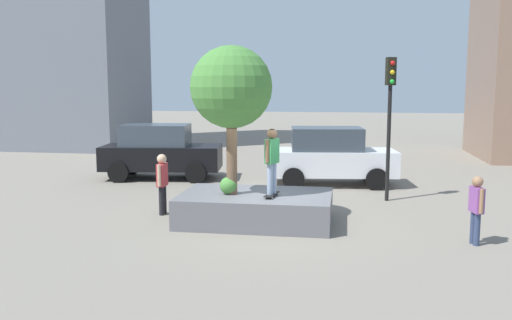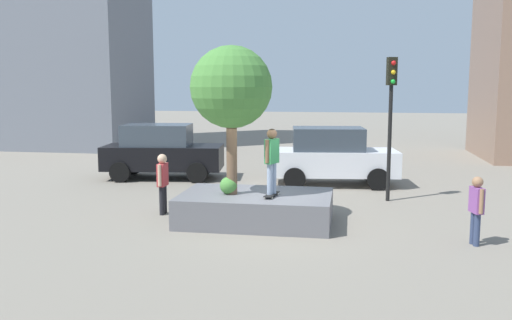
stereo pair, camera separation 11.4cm
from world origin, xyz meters
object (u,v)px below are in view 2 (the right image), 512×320
Objects in this scene: skateboarder at (272,157)px; sedan_parked at (162,151)px; traffic_light_corner at (391,104)px; pedestrian_crossing at (163,180)px; plaza_tree at (231,88)px; bystander_watching at (476,206)px; skateboard at (272,195)px; planter_ledge at (256,208)px; police_car at (332,156)px.

sedan_parked is at bearing 128.86° from skateboarder.
sedan_parked is 9.10m from traffic_light_corner.
skateboarder is at bearing -13.85° from pedestrian_crossing.
plaza_tree is 7.98m from sedan_parked.
bystander_watching is (5.89, -1.07, -2.63)m from plaza_tree.
plaza_tree reaches higher than skateboard.
plaza_tree is 0.81× the size of sedan_parked.
skateboard is 4.89m from bystander_watching.
traffic_light_corner is (3.17, 3.70, 1.23)m from skateboarder.
skateboard is at bearing -90.00° from skateboarder.
traffic_light_corner reaches higher than planter_ledge.
traffic_light_corner is at bearing -18.52° from sedan_parked.
skateboard is 0.17× the size of police_car.
pedestrian_crossing reaches higher than planter_ledge.
plaza_tree is 3.38m from pedestrian_crossing.
pedestrian_crossing is at bearing 166.15° from skateboarder.
bystander_watching is (4.81, -0.89, 0.08)m from skateboard.
bystander_watching is at bearing -70.35° from traffic_light_corner.
skateboard is 8.38m from sedan_parked.
pedestrian_crossing is at bearing -70.32° from sedan_parked.
bystander_watching is at bearing -12.90° from planter_ledge.
police_car is (1.33, 6.21, 0.23)m from skateboard.
planter_ledge is at bearing -52.33° from sedan_parked.
planter_ledge is 5.63m from traffic_light_corner.
skateboard is at bearing -102.08° from police_car.
traffic_light_corner is at bearing -53.82° from police_car.
plaza_tree is 2.25× the size of pedestrian_crossing.
sedan_parked is at bearing 127.67° from planter_ledge.
plaza_tree is 4.69× the size of skateboard.
pedestrian_crossing is (-2.74, 0.48, 0.60)m from planter_ledge.
skateboard is 0.18× the size of traffic_light_corner.
pedestrian_crossing is (-3.21, 0.79, 0.16)m from skateboard.
skateboard is 0.48× the size of pedestrian_crossing.
skateboard is 0.17× the size of sedan_parked.
plaza_tree is at bearing -140.34° from traffic_light_corner.
pedestrian_crossing is at bearing 166.15° from skateboard.
traffic_light_corner reaches higher than skateboarder.
police_car reaches higher than bystander_watching.
plaza_tree is 6.96m from police_car.
skateboard is at bearing 169.49° from bystander_watching.
traffic_light_corner is at bearing 49.43° from skateboarder.
traffic_light_corner reaches higher than sedan_parked.
bystander_watching is at bearing -10.51° from skateboard.
skateboard is 0.99m from skateboarder.
plaza_tree is 0.82× the size of police_car.
skateboarder is at bearing -51.14° from sedan_parked.
traffic_light_corner is (8.42, -2.82, 1.97)m from sedan_parked.
skateboarder reaches higher than bystander_watching.
skateboarder is 1.06× the size of bystander_watching.
bystander_watching is (5.27, -1.21, 0.53)m from planter_ledge.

